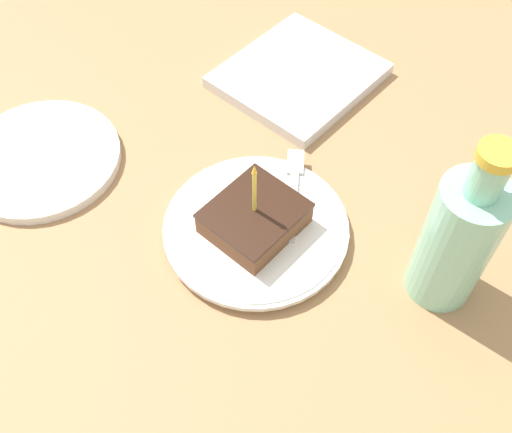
% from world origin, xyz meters
% --- Properties ---
extents(ground_plane, '(2.40, 2.40, 0.04)m').
position_xyz_m(ground_plane, '(0.00, 0.00, -0.02)').
color(ground_plane, '#9E754C').
rests_on(ground_plane, ground).
extents(plate, '(0.25, 0.25, 0.02)m').
position_xyz_m(plate, '(-0.02, 0.02, 0.01)').
color(plate, white).
rests_on(plate, ground_plane).
extents(cake_slice, '(0.11, 0.12, 0.12)m').
position_xyz_m(cake_slice, '(-0.02, 0.02, 0.04)').
color(cake_slice, brown).
rests_on(cake_slice, plate).
extents(fork, '(0.11, 0.14, 0.00)m').
position_xyz_m(fork, '(-0.02, 0.11, 0.02)').
color(fork, silver).
rests_on(fork, plate).
extents(bottle, '(0.08, 0.08, 0.25)m').
position_xyz_m(bottle, '(0.21, 0.12, 0.10)').
color(bottle, '#8CD1B2').
rests_on(bottle, ground_plane).
extents(side_plate, '(0.23, 0.23, 0.02)m').
position_xyz_m(side_plate, '(-0.34, -0.09, 0.01)').
color(side_plate, white).
rests_on(side_plate, ground_plane).
extents(marble_board, '(0.22, 0.24, 0.02)m').
position_xyz_m(marble_board, '(-0.17, 0.30, 0.01)').
color(marble_board, silver).
rests_on(marble_board, ground_plane).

